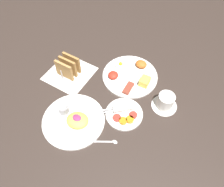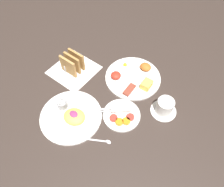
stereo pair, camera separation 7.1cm
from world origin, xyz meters
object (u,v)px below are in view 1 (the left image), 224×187
object	(u,v)px
plate_breakfast	(131,75)
plate_condiments	(124,113)
toast_rack	(68,67)
plate_foreground	(74,119)
coffee_cup	(165,102)

from	to	relation	value
plate_breakfast	plate_condiments	world-z (taller)	plate_breakfast
toast_rack	plate_breakfast	bearing A→B (deg)	27.32
plate_foreground	toast_rack	distance (m)	0.29
plate_breakfast	plate_foreground	bearing A→B (deg)	-104.86
plate_breakfast	coffee_cup	bearing A→B (deg)	-19.65
plate_breakfast	plate_foreground	world-z (taller)	plate_foreground
plate_condiments	coffee_cup	xyz separation A→B (m)	(0.14, 0.14, 0.02)
plate_breakfast	plate_foreground	distance (m)	0.37
plate_breakfast	toast_rack	bearing A→B (deg)	-152.68
plate_condiments	toast_rack	xyz separation A→B (m)	(-0.37, 0.07, 0.04)
plate_condiments	plate_foreground	distance (m)	0.23
plate_foreground	coffee_cup	distance (m)	0.43
toast_rack	coffee_cup	distance (m)	0.51
coffee_cup	plate_condiments	bearing A→B (deg)	-135.29
toast_rack	coffee_cup	bearing A→B (deg)	7.59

